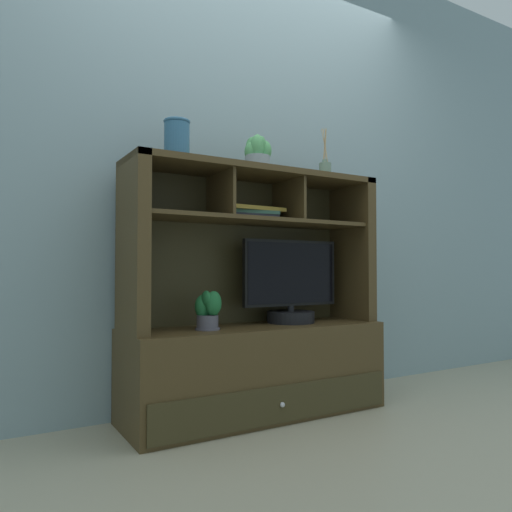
% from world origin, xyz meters
% --- Properties ---
extents(floor_plane, '(6.00, 6.00, 0.02)m').
position_xyz_m(floor_plane, '(0.00, 0.00, -0.01)').
color(floor_plane, '#A49E84').
rests_on(floor_plane, ground).
extents(back_wall, '(6.00, 0.02, 2.80)m').
position_xyz_m(back_wall, '(0.00, 0.25, 1.40)').
color(back_wall, '#80989F').
rests_on(back_wall, ground).
extents(media_console, '(1.35, 0.48, 1.25)m').
position_xyz_m(media_console, '(0.00, 0.01, 0.38)').
color(media_console, '#45341B').
rests_on(media_console, ground).
extents(tv_monitor, '(0.58, 0.25, 0.44)m').
position_xyz_m(tv_monitor, '(0.22, 0.01, 0.63)').
color(tv_monitor, black).
rests_on(tv_monitor, media_console).
extents(potted_orchid, '(0.12, 0.12, 0.19)m').
position_xyz_m(potted_orchid, '(-0.29, -0.04, 0.55)').
color(potted_orchid, '#504E5A').
rests_on(potted_orchid, media_console).
extents(magazine_stack_left, '(0.32, 0.22, 0.07)m').
position_xyz_m(magazine_stack_left, '(0.00, 0.05, 1.03)').
color(magazine_stack_left, navy).
rests_on(magazine_stack_left, media_console).
extents(diffuser_bottle, '(0.07, 0.07, 0.28)m').
position_xyz_m(diffuser_bottle, '(0.44, -0.02, 1.30)').
color(diffuser_bottle, slate).
rests_on(diffuser_bottle, media_console).
extents(potted_succulent, '(0.15, 0.15, 0.19)m').
position_xyz_m(potted_succulent, '(0.00, -0.01, 1.34)').
color(potted_succulent, gray).
rests_on(potted_succulent, media_console).
extents(ceramic_vase, '(0.13, 0.13, 0.19)m').
position_xyz_m(ceramic_vase, '(-0.44, -0.01, 1.35)').
color(ceramic_vase, '#306083').
rests_on(ceramic_vase, media_console).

